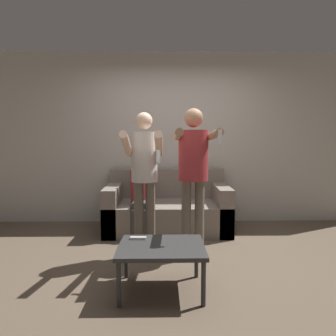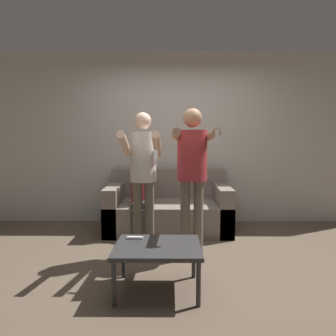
{
  "view_description": "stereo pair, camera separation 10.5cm",
  "coord_description": "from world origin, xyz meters",
  "px_view_note": "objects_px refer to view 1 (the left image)",
  "views": [
    {
      "loc": [
        -0.19,
        -3.5,
        1.39
      ],
      "look_at": [
        -0.12,
        0.7,
        0.98
      ],
      "focal_mm": 35.0,
      "sensor_mm": 36.0,
      "label": 1
    },
    {
      "loc": [
        -0.08,
        -3.5,
        1.39
      ],
      "look_at": [
        -0.12,
        0.7,
        0.98
      ],
      "focal_mm": 35.0,
      "sensor_mm": 36.0,
      "label": 2
    }
  ],
  "objects_px": {
    "couch": "(167,210)",
    "remote_on_table": "(138,238)",
    "person_seated": "(140,192)",
    "person_standing_right": "(193,164)",
    "coffee_table": "(161,250)",
    "person_standing_left": "(144,169)"
  },
  "relations": [
    {
      "from": "person_standing_right",
      "to": "remote_on_table",
      "type": "height_order",
      "value": "person_standing_right"
    },
    {
      "from": "person_seated",
      "to": "coffee_table",
      "type": "xyz_separation_m",
      "value": [
        0.3,
        -1.68,
        -0.24
      ]
    },
    {
      "from": "couch",
      "to": "remote_on_table",
      "type": "bearing_deg",
      "value": -99.69
    },
    {
      "from": "couch",
      "to": "remote_on_table",
      "type": "xyz_separation_m",
      "value": [
        -0.3,
        -1.76,
        0.14
      ]
    },
    {
      "from": "person_standing_right",
      "to": "coffee_table",
      "type": "height_order",
      "value": "person_standing_right"
    },
    {
      "from": "person_standing_left",
      "to": "couch",
      "type": "bearing_deg",
      "value": 75.92
    },
    {
      "from": "person_standing_left",
      "to": "person_standing_right",
      "type": "bearing_deg",
      "value": 0.16
    },
    {
      "from": "couch",
      "to": "coffee_table",
      "type": "distance_m",
      "value": 1.93
    },
    {
      "from": "person_standing_left",
      "to": "coffee_table",
      "type": "distance_m",
      "value": 1.07
    },
    {
      "from": "couch",
      "to": "coffee_table",
      "type": "height_order",
      "value": "couch"
    },
    {
      "from": "person_standing_right",
      "to": "coffee_table",
      "type": "bearing_deg",
      "value": -113.53
    },
    {
      "from": "person_standing_left",
      "to": "person_standing_right",
      "type": "distance_m",
      "value": 0.56
    },
    {
      "from": "couch",
      "to": "person_standing_left",
      "type": "height_order",
      "value": "person_standing_left"
    },
    {
      "from": "couch",
      "to": "person_standing_right",
      "type": "bearing_deg",
      "value": -75.87
    },
    {
      "from": "coffee_table",
      "to": "person_standing_left",
      "type": "bearing_deg",
      "value": 103.23
    },
    {
      "from": "remote_on_table",
      "to": "person_standing_left",
      "type": "bearing_deg",
      "value": 87.92
    },
    {
      "from": "person_standing_left",
      "to": "coffee_table",
      "type": "xyz_separation_m",
      "value": [
        0.19,
        -0.83,
        -0.65
      ]
    },
    {
      "from": "person_standing_left",
      "to": "coffee_table",
      "type": "relative_size",
      "value": 2.15
    },
    {
      "from": "couch",
      "to": "person_seated",
      "type": "height_order",
      "value": "person_seated"
    },
    {
      "from": "person_seated",
      "to": "remote_on_table",
      "type": "height_order",
      "value": "person_seated"
    },
    {
      "from": "person_standing_right",
      "to": "person_seated",
      "type": "bearing_deg",
      "value": 127.97
    },
    {
      "from": "remote_on_table",
      "to": "coffee_table",
      "type": "bearing_deg",
      "value": -37.82
    }
  ]
}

